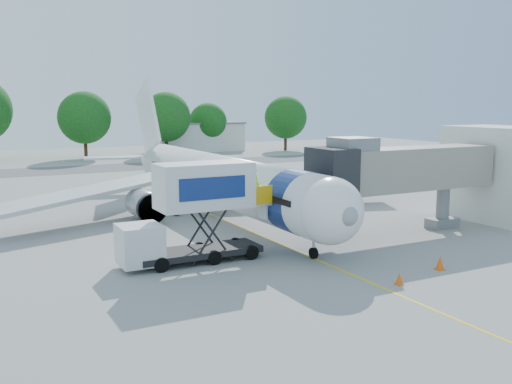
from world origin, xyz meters
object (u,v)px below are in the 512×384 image
aircraft (216,179)px  catering_hiloader (193,213)px  jet_bridge (395,170)px  ground_tug (384,272)px

aircraft → catering_hiloader: bearing=-119.4°
aircraft → jet_bridge: size_ratio=2.71×
aircraft → ground_tug: size_ratio=9.03×
catering_hiloader → ground_tug: size_ratio=2.03×
jet_bridge → catering_hiloader: bearing=-180.0°
ground_tug → jet_bridge: bearing=37.5°
aircraft → jet_bridge: aircraft is taller
jet_bridge → ground_tug: (-8.06, -8.55, -3.52)m
jet_bridge → aircraft: bearing=125.7°
catering_hiloader → ground_tug: (6.19, -8.54, -1.94)m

